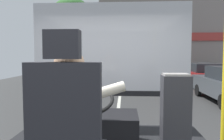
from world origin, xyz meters
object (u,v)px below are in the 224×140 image
Objects in this scene: parked_car_green at (166,66)px; fare_box at (175,120)px; parked_car_white at (173,67)px; parked_car_red at (201,74)px; bus_driver at (72,114)px; steering_console at (93,128)px.

fare_box is at bearing -100.10° from parked_car_green.
parked_car_white is 4.90m from parked_car_green.
parked_car_white is at bearing 93.67° from parked_car_red.
parked_car_red is (4.91, 11.67, -0.69)m from bus_driver.
steering_console is 0.27× the size of parked_car_green.
bus_driver is at bearing -104.55° from parked_car_white.
parked_car_green is at bearing 77.38° from steering_console.
parked_car_white is (-0.37, 5.81, 0.07)m from parked_car_red.
parked_car_white is 1.08× the size of parked_car_green.
bus_driver is at bearing -143.91° from fare_box.
bus_driver is 22.88m from parked_car_green.
parked_car_white reaches higher than parked_car_red.
steering_console reaches higher than parked_car_red.
bus_driver reaches higher than parked_car_red.
steering_console reaches higher than parked_car_white.
fare_box is (0.90, 0.66, -0.22)m from bus_driver.
bus_driver is 0.74× the size of steering_console.
steering_console is at bearing -102.62° from parked_car_green.
parked_car_red is 10.70m from parked_car_green.
fare_box is at bearing -24.46° from steering_console.
fare_box reaches higher than parked_car_green.
steering_console is 0.25× the size of parked_car_white.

